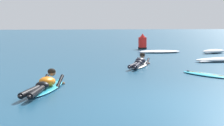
# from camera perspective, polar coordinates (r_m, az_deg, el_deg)

# --- Properties ---
(ground_plane) EXTENTS (120.00, 120.00, 0.00)m
(ground_plane) POSITION_cam_1_polar(r_m,az_deg,el_deg) (16.77, 0.68, 1.30)
(ground_plane) COLOR navy
(surfer_near) EXTENTS (1.13, 2.59, 0.55)m
(surfer_near) POSITION_cam_1_polar(r_m,az_deg,el_deg) (8.43, -11.69, -3.82)
(surfer_near) COLOR #2DB2D1
(surfer_near) RESTS_ON ground
(surfer_far) EXTENTS (1.47, 2.50, 0.53)m
(surfer_far) POSITION_cam_1_polar(r_m,az_deg,el_deg) (12.75, 4.88, 0.02)
(surfer_far) COLOR white
(surfer_far) RESTS_ON ground
(drifting_surfboard) EXTENTS (1.39, 1.87, 0.16)m
(drifting_surfboard) POSITION_cam_1_polar(r_m,az_deg,el_deg) (10.97, 16.32, -1.97)
(drifting_surfboard) COLOR #2DB2D1
(drifting_surfboard) RESTS_ON ground
(whitewater_mid_left) EXTENTS (1.72, 1.20, 0.23)m
(whitewater_mid_left) POSITION_cam_1_polar(r_m,az_deg,el_deg) (18.93, 17.47, 1.97)
(whitewater_mid_left) COLOR white
(whitewater_mid_left) RESTS_ON ground
(whitewater_mid_right) EXTENTS (2.39, 1.09, 0.14)m
(whitewater_mid_right) POSITION_cam_1_polar(r_m,az_deg,el_deg) (18.68, 8.41, 2.03)
(whitewater_mid_right) COLOR white
(whitewater_mid_right) RESTS_ON ground
(channel_marker_buoy) EXTENTS (0.56, 0.56, 1.00)m
(channel_marker_buoy) POSITION_cam_1_polar(r_m,az_deg,el_deg) (20.91, 5.40, 3.54)
(channel_marker_buoy) COLOR red
(channel_marker_buoy) RESTS_ON ground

